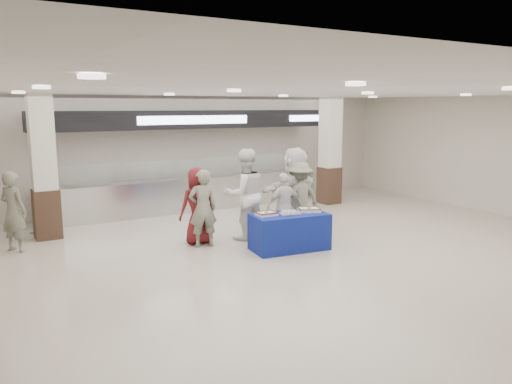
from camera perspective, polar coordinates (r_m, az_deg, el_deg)
ground at (r=9.77m, az=5.46°, el=-7.62°), size 14.00×14.00×0.00m
serving_line at (r=14.15m, az=-7.43°, el=2.57°), size 8.70×0.85×2.80m
column_left at (r=11.89m, az=-23.09°, el=2.30°), size 0.55×0.55×3.20m
column_right at (r=15.16m, az=8.44°, el=4.43°), size 0.55×0.55×3.20m
display_table at (r=10.28m, az=3.85°, el=-4.55°), size 1.64×0.98×0.75m
sheet_cake_left at (r=10.01m, az=1.20°, el=-2.46°), size 0.40×0.31×0.09m
sheet_cake_right at (r=10.44m, az=6.07°, el=-1.98°), size 0.55×0.50×0.09m
cupcake_tray at (r=10.17m, az=3.87°, el=-2.35°), size 0.46×0.40×0.06m
civilian_maroon at (r=10.69m, az=-6.63°, el=-1.56°), size 0.81×0.53×1.65m
soldier_a at (r=10.43m, az=-6.09°, el=-1.87°), size 0.65×0.49×1.64m
chef_tall at (r=10.95m, az=-1.31°, el=-0.28°), size 1.03×0.83×2.01m
chef_short at (r=11.04m, az=3.26°, el=-1.61°), size 0.88×0.39×1.48m
soldier_b at (r=11.44m, az=4.92°, el=-0.65°), size 1.11×0.65×1.70m
civilian_white at (r=11.54m, az=4.45°, el=0.20°), size 1.95×1.17×2.00m
soldier_bg at (r=11.16m, az=-25.98°, el=-2.02°), size 0.68×0.72×1.65m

